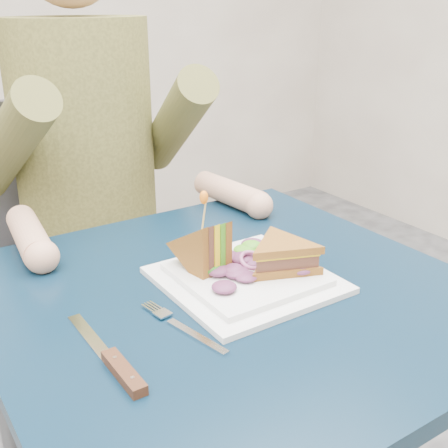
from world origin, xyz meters
TOP-DOWN VIEW (x-y plane):
  - table at (0.00, 0.00)m, footprint 0.75×0.75m
  - chair at (0.00, 0.72)m, footprint 0.42×0.40m
  - diner at (-0.00, 0.61)m, footprint 0.54×0.59m
  - plate at (0.03, 0.01)m, footprint 0.26×0.26m
  - sandwich_flat at (0.09, -0.02)m, footprint 0.18×0.18m
  - sandwich_upright at (-0.02, 0.05)m, footprint 0.08×0.13m
  - fork at (-0.12, -0.06)m, footprint 0.05×0.18m
  - knife at (-0.24, -0.09)m, footprint 0.02×0.22m
  - toothpick at (-0.02, 0.05)m, footprint 0.01×0.01m
  - toothpick_frill at (-0.02, 0.05)m, footprint 0.01×0.01m
  - lettuce_spill at (0.04, 0.02)m, footprint 0.15×0.13m
  - onion_ring at (0.05, 0.01)m, footprint 0.04×0.04m

SIDE VIEW (x-z plane):
  - chair at x=0.00m, z-range 0.08..1.01m
  - table at x=0.00m, z-range 0.29..1.02m
  - fork at x=-0.12m, z-range 0.73..0.74m
  - knife at x=-0.24m, z-range 0.73..0.74m
  - plate at x=0.03m, z-range 0.73..0.75m
  - lettuce_spill at x=0.04m, z-range 0.75..0.77m
  - onion_ring at x=0.05m, z-range 0.75..0.78m
  - sandwich_flat at x=0.09m, z-range 0.75..0.80m
  - sandwich_upright at x=-0.02m, z-range 0.72..0.85m
  - toothpick at x=-0.02m, z-range 0.82..0.88m
  - toothpick_frill at x=-0.02m, z-range 0.87..0.89m
  - diner at x=0.00m, z-range 0.54..1.29m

